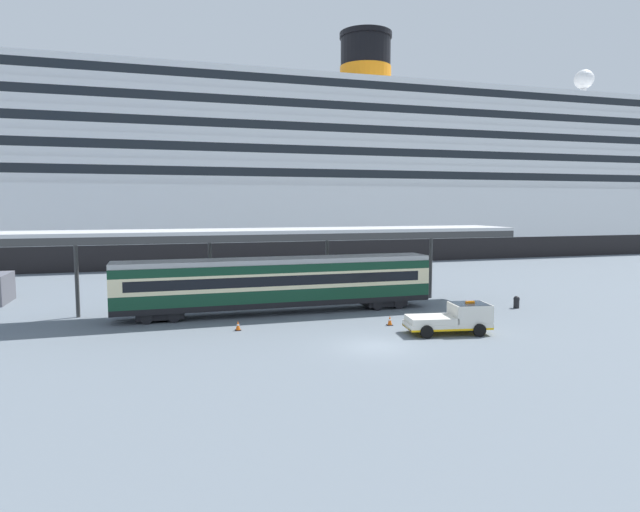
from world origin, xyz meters
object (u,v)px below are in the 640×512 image
cruise_ship (326,180)px  traffic_cone_near (390,321)px  train_carriage (278,282)px  service_truck (455,318)px  traffic_cone_far (238,326)px  traffic_cone_mid (469,317)px  quay_bollard (516,302)px

cruise_ship → traffic_cone_near: 51.79m
train_carriage → service_truck: size_ratio=4.27×
service_truck → traffic_cone_far: service_truck is taller
train_carriage → traffic_cone_near: train_carriage is taller
cruise_ship → traffic_cone_near: (-10.93, -49.28, -11.59)m
service_truck → traffic_cone_mid: service_truck is taller
train_carriage → traffic_cone_far: (-3.63, -4.67, -2.00)m
traffic_cone_near → service_truck: bearing=-47.4°
service_truck → quay_bollard: service_truck is taller
service_truck → cruise_ship: bearing=81.4°
traffic_cone_near → traffic_cone_far: size_ratio=1.04×
traffic_cone_near → traffic_cone_mid: 5.75m
traffic_cone_far → service_truck: bearing=-19.9°
quay_bollard → traffic_cone_near: bearing=-167.2°
train_carriage → traffic_cone_far: 6.24m
traffic_cone_far → quay_bollard: quay_bollard is taller
traffic_cone_near → quay_bollard: size_ratio=0.69×
train_carriage → quay_bollard: (18.20, -3.40, -1.79)m
cruise_ship → service_truck: bearing=-98.6°
train_carriage → traffic_cone_mid: (12.03, -6.57, -1.99)m
cruise_ship → quay_bollard: cruise_ship is taller
cruise_ship → traffic_cone_far: size_ratio=274.95×
traffic_cone_far → train_carriage: bearing=52.1°
cruise_ship → service_truck: cruise_ship is taller
quay_bollard → traffic_cone_far: bearing=-176.7°
train_carriage → quay_bollard: 18.60m
service_truck → traffic_cone_mid: 3.96m
traffic_cone_near → traffic_cone_far: bearing=171.8°
train_carriage → traffic_cone_mid: size_ratio=35.72×
train_carriage → cruise_ship: bearing=68.3°
cruise_ship → train_carriage: (-17.22, -43.19, -9.61)m
service_truck → traffic_cone_mid: bearing=45.2°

